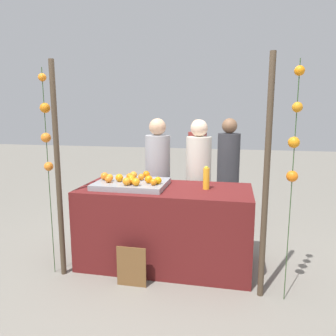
# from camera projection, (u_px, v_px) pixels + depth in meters

# --- Properties ---
(ground_plane) EXTENTS (24.00, 24.00, 0.00)m
(ground_plane) POSITION_uv_depth(u_px,v_px,m) (165.00, 263.00, 3.76)
(ground_plane) COLOR gray
(stall_counter) EXTENTS (1.92, 0.87, 0.91)m
(stall_counter) POSITION_uv_depth(u_px,v_px,m) (165.00, 226.00, 3.69)
(stall_counter) COLOR #5B1919
(stall_counter) RESTS_ON ground_plane
(orange_tray) EXTENTS (0.80, 0.62, 0.06)m
(orange_tray) POSITION_uv_depth(u_px,v_px,m) (132.00, 184.00, 3.66)
(orange_tray) COLOR gray
(orange_tray) RESTS_ON stall_counter
(orange_0) EXTENTS (0.08, 0.08, 0.08)m
(orange_0) POSITION_uv_depth(u_px,v_px,m) (132.00, 181.00, 3.50)
(orange_0) COLOR orange
(orange_0) RESTS_ON orange_tray
(orange_1) EXTENTS (0.09, 0.09, 0.09)m
(orange_1) POSITION_uv_depth(u_px,v_px,m) (127.00, 181.00, 3.45)
(orange_1) COLOR orange
(orange_1) RESTS_ON orange_tray
(orange_2) EXTENTS (0.07, 0.07, 0.07)m
(orange_2) POSITION_uv_depth(u_px,v_px,m) (141.00, 177.00, 3.71)
(orange_2) COLOR orange
(orange_2) RESTS_ON orange_tray
(orange_3) EXTENTS (0.09, 0.09, 0.09)m
(orange_3) POSITION_uv_depth(u_px,v_px,m) (136.00, 182.00, 3.43)
(orange_3) COLOR orange
(orange_3) RESTS_ON orange_tray
(orange_4) EXTENTS (0.09, 0.09, 0.09)m
(orange_4) POSITION_uv_depth(u_px,v_px,m) (105.00, 176.00, 3.72)
(orange_4) COLOR orange
(orange_4) RESTS_ON orange_tray
(orange_5) EXTENTS (0.08, 0.08, 0.08)m
(orange_5) POSITION_uv_depth(u_px,v_px,m) (134.00, 175.00, 3.81)
(orange_5) COLOR orange
(orange_5) RESTS_ON orange_tray
(orange_6) EXTENTS (0.08, 0.08, 0.08)m
(orange_6) POSITION_uv_depth(u_px,v_px,m) (158.00, 180.00, 3.51)
(orange_6) COLOR orange
(orange_6) RESTS_ON orange_tray
(orange_7) EXTENTS (0.08, 0.08, 0.08)m
(orange_7) POSITION_uv_depth(u_px,v_px,m) (110.00, 177.00, 3.68)
(orange_7) COLOR orange
(orange_7) RESTS_ON orange_tray
(orange_8) EXTENTS (0.07, 0.07, 0.07)m
(orange_8) POSITION_uv_depth(u_px,v_px,m) (153.00, 182.00, 3.45)
(orange_8) COLOR orange
(orange_8) RESTS_ON orange_tray
(orange_9) EXTENTS (0.09, 0.09, 0.09)m
(orange_9) POSITION_uv_depth(u_px,v_px,m) (149.00, 179.00, 3.56)
(orange_9) COLOR orange
(orange_9) RESTS_ON orange_tray
(orange_10) EXTENTS (0.08, 0.08, 0.08)m
(orange_10) POSITION_uv_depth(u_px,v_px,m) (131.00, 178.00, 3.64)
(orange_10) COLOR orange
(orange_10) RESTS_ON orange_tray
(orange_11) EXTENTS (0.08, 0.08, 0.08)m
(orange_11) POSITION_uv_depth(u_px,v_px,m) (146.00, 174.00, 3.85)
(orange_11) COLOR orange
(orange_11) RESTS_ON orange_tray
(orange_12) EXTENTS (0.09, 0.09, 0.09)m
(orange_12) POSITION_uv_depth(u_px,v_px,m) (131.00, 179.00, 3.57)
(orange_12) COLOR orange
(orange_12) RESTS_ON orange_tray
(orange_13) EXTENTS (0.07, 0.07, 0.07)m
(orange_13) POSITION_uv_depth(u_px,v_px,m) (130.00, 177.00, 3.74)
(orange_13) COLOR orange
(orange_13) RESTS_ON orange_tray
(orange_14) EXTENTS (0.08, 0.08, 0.08)m
(orange_14) POSITION_uv_depth(u_px,v_px,m) (109.00, 179.00, 3.58)
(orange_14) COLOR orange
(orange_14) RESTS_ON orange_tray
(orange_15) EXTENTS (0.09, 0.09, 0.09)m
(orange_15) POSITION_uv_depth(u_px,v_px,m) (119.00, 178.00, 3.64)
(orange_15) COLOR orange
(orange_15) RESTS_ON orange_tray
(juice_bottle) EXTENTS (0.07, 0.07, 0.26)m
(juice_bottle) POSITION_uv_depth(u_px,v_px,m) (206.00, 178.00, 3.52)
(juice_bottle) COLOR #F4A725
(juice_bottle) RESTS_ON stall_counter
(chalkboard_sign) EXTENTS (0.31, 0.03, 0.43)m
(chalkboard_sign) POSITION_uv_depth(u_px,v_px,m) (132.00, 267.00, 3.23)
(chalkboard_sign) COLOR brown
(chalkboard_sign) RESTS_ON ground_plane
(vendor_left) EXTENTS (0.33, 0.33, 1.67)m
(vendor_left) POSITION_uv_depth(u_px,v_px,m) (158.00, 184.00, 4.37)
(vendor_left) COLOR #99999E
(vendor_left) RESTS_ON ground_plane
(vendor_right) EXTENTS (0.33, 0.33, 1.66)m
(vendor_right) POSITION_uv_depth(u_px,v_px,m) (198.00, 186.00, 4.27)
(vendor_right) COLOR beige
(vendor_right) RESTS_ON ground_plane
(crowd_person_0) EXTENTS (0.33, 0.33, 1.63)m
(crowd_person_0) POSITION_uv_depth(u_px,v_px,m) (197.00, 169.00, 5.68)
(crowd_person_0) COLOR maroon
(crowd_person_0) RESTS_ON ground_plane
(crowd_person_1) EXTENTS (0.33, 0.33, 1.66)m
(crowd_person_1) POSITION_uv_depth(u_px,v_px,m) (228.00, 177.00, 4.85)
(crowd_person_1) COLOR #333338
(crowd_person_1) RESTS_ON ground_plane
(canopy_post_left) EXTENTS (0.06, 0.06, 2.27)m
(canopy_post_left) POSITION_uv_depth(u_px,v_px,m) (58.00, 172.00, 3.32)
(canopy_post_left) COLOR #473828
(canopy_post_left) RESTS_ON ground_plane
(canopy_post_right) EXTENTS (0.06, 0.06, 2.27)m
(canopy_post_right) POSITION_uv_depth(u_px,v_px,m) (266.00, 181.00, 2.90)
(canopy_post_right) COLOR #473828
(canopy_post_right) RESTS_ON ground_plane
(garland_strand_left) EXTENTS (0.11, 0.11, 2.20)m
(garland_strand_left) POSITION_uv_depth(u_px,v_px,m) (46.00, 129.00, 3.28)
(garland_strand_left) COLOR #2D4C23
(garland_strand_left) RESTS_ON ground_plane
(garland_strand_right) EXTENTS (0.11, 0.10, 2.20)m
(garland_strand_right) POSITION_uv_depth(u_px,v_px,m) (295.00, 135.00, 2.77)
(garland_strand_right) COLOR #2D4C23
(garland_strand_right) RESTS_ON ground_plane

